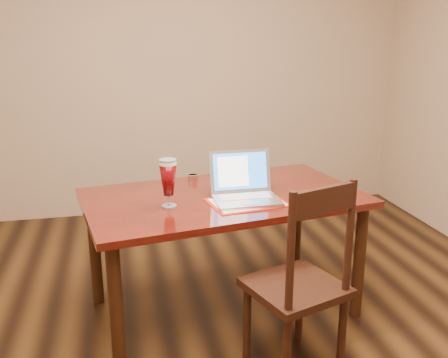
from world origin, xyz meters
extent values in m
cube|color=tan|center=(0.00, 2.50, 1.35)|extent=(4.50, 0.01, 2.70)
cube|color=#55120B|center=(0.14, 0.60, 0.73)|extent=(1.73, 1.16, 0.04)
cylinder|color=black|center=(-0.51, 0.11, 0.36)|extent=(0.07, 0.07, 0.71)
cylinder|color=black|center=(0.92, 0.36, 0.36)|extent=(0.07, 0.07, 0.71)
cylinder|color=black|center=(-0.63, 0.85, 0.36)|extent=(0.07, 0.07, 0.71)
cylinder|color=black|center=(0.79, 1.09, 0.36)|extent=(0.07, 0.07, 0.71)
cube|color=#9D160E|center=(0.24, 0.43, 0.75)|extent=(0.47, 0.37, 0.00)
cube|color=beige|center=(0.24, 0.43, 0.76)|extent=(0.42, 0.32, 0.00)
cube|color=#BAB9BE|center=(0.24, 0.44, 0.76)|extent=(0.36, 0.25, 0.02)
cube|color=silver|center=(0.24, 0.49, 0.77)|extent=(0.30, 0.12, 0.00)
cube|color=silver|center=(0.24, 0.37, 0.77)|extent=(0.09, 0.07, 0.00)
cube|color=#BAB9BE|center=(0.24, 0.59, 0.89)|extent=(0.36, 0.08, 0.24)
cube|color=blue|center=(0.24, 0.59, 0.89)|extent=(0.32, 0.06, 0.20)
cube|color=white|center=(0.20, 0.59, 0.89)|extent=(0.18, 0.05, 0.17)
cylinder|color=silver|center=(-0.19, 0.46, 0.76)|extent=(0.08, 0.08, 0.01)
cylinder|color=silver|center=(-0.19, 0.46, 0.79)|extent=(0.01, 0.01, 0.06)
cylinder|color=white|center=(-0.19, 0.46, 1.00)|extent=(0.09, 0.09, 0.02)
cylinder|color=silver|center=(-0.19, 0.46, 1.01)|extent=(0.09, 0.09, 0.01)
cylinder|color=silver|center=(0.01, 0.94, 0.77)|extent=(0.06, 0.06, 0.04)
cylinder|color=silver|center=(0.01, 0.92, 0.77)|extent=(0.06, 0.06, 0.04)
cube|color=black|center=(0.38, -0.02, 0.45)|extent=(0.55, 0.53, 0.04)
cylinder|color=black|center=(0.26, -0.23, 0.21)|extent=(0.04, 0.04, 0.42)
cylinder|color=black|center=(0.60, -0.12, 0.21)|extent=(0.04, 0.04, 0.42)
cylinder|color=black|center=(0.16, 0.08, 0.21)|extent=(0.04, 0.04, 0.42)
cylinder|color=black|center=(0.49, 0.20, 0.21)|extent=(0.04, 0.04, 0.42)
cylinder|color=black|center=(0.26, -0.23, 0.75)|extent=(0.04, 0.04, 0.56)
cylinder|color=black|center=(0.60, -0.12, 0.75)|extent=(0.04, 0.04, 0.56)
cube|color=black|center=(0.43, -0.17, 0.95)|extent=(0.34, 0.14, 0.12)
camera|label=1|loc=(-0.45, -2.13, 1.67)|focal=40.00mm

